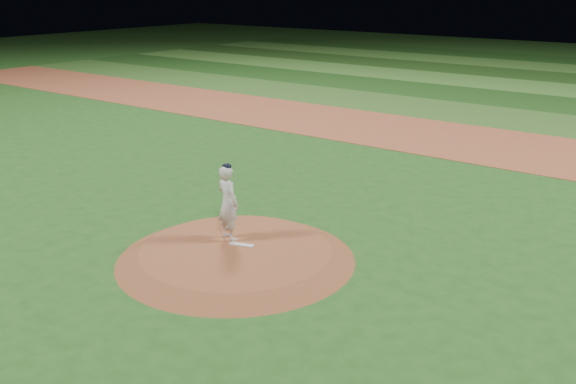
{
  "coord_description": "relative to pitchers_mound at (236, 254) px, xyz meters",
  "views": [
    {
      "loc": [
        9.11,
        -10.16,
        6.16
      ],
      "look_at": [
        0.0,
        2.0,
        1.1
      ],
      "focal_mm": 40.0,
      "sensor_mm": 36.0,
      "label": 1
    }
  ],
  "objects": [
    {
      "name": "ground",
      "position": [
        0.0,
        0.0,
        -0.12
      ],
      "size": [
        120.0,
        120.0,
        0.0
      ],
      "primitive_type": "plane",
      "color": "#22521A",
      "rests_on": "ground"
    },
    {
      "name": "infield_dirt_band",
      "position": [
        0.0,
        14.0,
        -0.12
      ],
      "size": [
        70.0,
        6.0,
        0.02
      ],
      "primitive_type": "cube",
      "color": "#9A4D2F",
      "rests_on": "ground"
    },
    {
      "name": "outfield_stripe_0",
      "position": [
        0.0,
        19.5,
        -0.12
      ],
      "size": [
        70.0,
        5.0,
        0.02
      ],
      "primitive_type": "cube",
      "color": "#346324",
      "rests_on": "ground"
    },
    {
      "name": "outfield_stripe_1",
      "position": [
        0.0,
        24.5,
        -0.12
      ],
      "size": [
        70.0,
        5.0,
        0.02
      ],
      "primitive_type": "cube",
      "color": "#1C4716",
      "rests_on": "ground"
    },
    {
      "name": "outfield_stripe_2",
      "position": [
        0.0,
        29.5,
        -0.12
      ],
      "size": [
        70.0,
        5.0,
        0.02
      ],
      "primitive_type": "cube",
      "color": "#3F7A2C",
      "rests_on": "ground"
    },
    {
      "name": "pitchers_mound",
      "position": [
        0.0,
        0.0,
        0.0
      ],
      "size": [
        5.5,
        5.5,
        0.25
      ],
      "primitive_type": "cone",
      "color": "brown",
      "rests_on": "ground"
    },
    {
      "name": "pitching_rubber",
      "position": [
        -0.03,
        0.23,
        0.14
      ],
      "size": [
        0.6,
        0.33,
        0.03
      ],
      "primitive_type": "cube",
      "rotation": [
        0.0,
        0.0,
        0.34
      ],
      "color": "beige",
      "rests_on": "pitchers_mound"
    },
    {
      "name": "rosin_bag",
      "position": [
        -0.99,
        0.79,
        0.16
      ],
      "size": [
        0.13,
        0.13,
        0.07
      ],
      "primitive_type": "ellipsoid",
      "color": "silver",
      "rests_on": "pitchers_mound"
    },
    {
      "name": "pitcher_on_mound",
      "position": [
        -0.55,
        0.37,
        1.05
      ],
      "size": [
        0.75,
        0.58,
        1.87
      ],
      "color": "silver",
      "rests_on": "pitchers_mound"
    }
  ]
}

